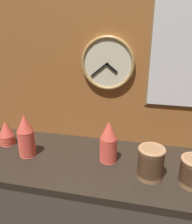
% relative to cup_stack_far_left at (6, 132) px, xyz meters
% --- Properties ---
extents(ground_plane, '(1.60, 0.56, 0.04)m').
position_rel_cup_stack_far_left_xyz_m(ground_plane, '(0.58, -0.06, -0.09)').
color(ground_plane, black).
extents(wall_tiled_back, '(1.60, 0.03, 1.05)m').
position_rel_cup_stack_far_left_xyz_m(wall_tiled_back, '(0.58, 0.21, 0.45)').
color(wall_tiled_back, '#A3602D').
rests_on(wall_tiled_back, ground_plane).
extents(cup_stack_far_left, '(0.09, 0.09, 0.15)m').
position_rel_cup_stack_far_left_xyz_m(cup_stack_far_left, '(0.00, 0.00, 0.00)').
color(cup_stack_far_left, '#DB4C3D').
rests_on(cup_stack_far_left, ground_plane).
extents(cup_stack_left, '(0.09, 0.09, 0.24)m').
position_rel_cup_stack_far_left_xyz_m(cup_stack_left, '(0.18, -0.09, 0.05)').
color(cup_stack_left, '#DB4C3D').
rests_on(cup_stack_left, ground_plane).
extents(cup_stack_center_right, '(0.09, 0.09, 0.23)m').
position_rel_cup_stack_far_left_xyz_m(cup_stack_center_right, '(0.63, -0.04, 0.04)').
color(cup_stack_center_right, '#DB4C3D').
rests_on(cup_stack_center_right, ground_plane).
extents(bowl_stack_right, '(0.13, 0.13, 0.16)m').
position_rel_cup_stack_far_left_xyz_m(bowl_stack_right, '(0.85, -0.14, 0.01)').
color(bowl_stack_right, '#996B47').
rests_on(bowl_stack_right, ground_plane).
extents(wall_clock, '(0.30, 0.03, 0.30)m').
position_rel_cup_stack_far_left_xyz_m(wall_clock, '(0.58, 0.17, 0.41)').
color(wall_clock, beige).
extents(menu_board, '(0.38, 0.01, 0.57)m').
position_rel_cup_stack_far_left_xyz_m(menu_board, '(0.99, 0.18, 0.46)').
color(menu_board, olive).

